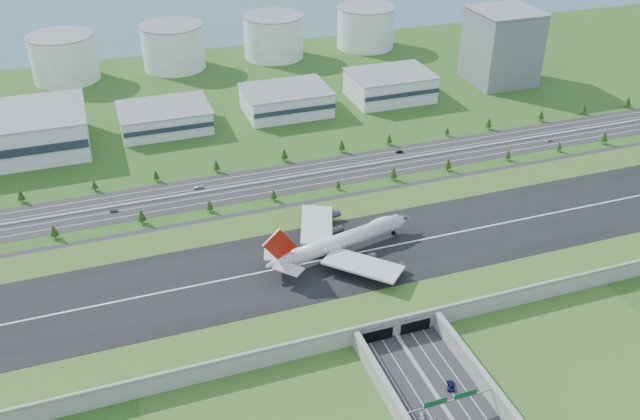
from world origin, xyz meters
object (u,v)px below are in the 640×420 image
object	(u,v)px
car_0	(422,415)
car_4	(114,211)
boeing_747	(342,241)
car_2	(451,385)
car_6	(549,140)
office_tower	(502,47)
car_7	(198,187)
fuel_tank_a	(64,58)
car_5	(399,152)

from	to	relation	value
car_0	car_4	distance (m)	204.54
boeing_747	car_4	distance (m)	131.86
car_2	car_6	xyz separation A→B (m)	(164.73, 170.75, -0.09)
car_0	car_4	world-z (taller)	car_4
office_tower	car_7	xyz separation A→B (m)	(-254.74, -94.55, -26.52)
office_tower	fuel_tank_a	xyz separation A→B (m)	(-320.00, 115.00, -10.00)
fuel_tank_a	car_2	world-z (taller)	fuel_tank_a
office_tower	car_6	world-z (taller)	office_tower
car_2	car_5	world-z (taller)	car_2
office_tower	car_0	world-z (taller)	office_tower
car_2	fuel_tank_a	bearing A→B (deg)	-48.10
car_7	car_6	bearing A→B (deg)	88.26
car_4	car_5	distance (m)	176.11
car_2	car_7	size ratio (longest dim) A/B	0.99
car_4	car_6	distance (m)	274.38
car_4	car_7	size ratio (longest dim) A/B	0.74
fuel_tank_a	car_0	xyz separation A→B (m)	(110.58, -402.59, -16.67)
boeing_747	car_5	bearing A→B (deg)	40.11
car_5	car_7	size ratio (longest dim) A/B	0.74
office_tower	boeing_747	distance (m)	281.12
car_4	car_7	bearing A→B (deg)	-69.17
car_7	car_0	bearing A→B (deg)	14.73
office_tower	fuel_tank_a	bearing A→B (deg)	160.23
boeing_747	car_7	bearing A→B (deg)	104.60
office_tower	boeing_747	size ratio (longest dim) A/B	0.69
car_2	car_6	size ratio (longest dim) A/B	1.12
office_tower	car_4	world-z (taller)	office_tower
car_6	car_4	bearing A→B (deg)	76.75
car_0	car_7	xyz separation A→B (m)	(-45.32, 193.04, 0.15)
car_2	car_4	world-z (taller)	car_2
car_0	car_2	xyz separation A→B (m)	(16.75, 9.40, 0.11)
car_6	car_7	world-z (taller)	car_7
car_5	car_0	bearing A→B (deg)	-14.78
car_2	boeing_747	bearing A→B (deg)	-58.22
car_0	car_6	xyz separation A→B (m)	(181.48, 180.15, 0.02)
boeing_747	car_0	xyz separation A→B (m)	(-4.99, -95.02, -14.18)
office_tower	car_5	distance (m)	158.19
office_tower	car_5	xyz separation A→B (m)	(-126.81, -90.73, -26.65)
fuel_tank_a	car_6	bearing A→B (deg)	-37.29
boeing_747	car_2	xyz separation A→B (m)	(11.76, -85.62, -14.08)
office_tower	boeing_747	bearing A→B (deg)	-136.71
car_6	office_tower	bearing A→B (deg)	-27.39
fuel_tank_a	car_7	distance (m)	220.09
car_5	car_4	bearing A→B (deg)	-77.25
boeing_747	car_0	size ratio (longest dim) A/B	19.17
car_0	car_2	size ratio (longest dim) A/B	0.71
boeing_747	car_0	bearing A→B (deg)	-105.58
fuel_tank_a	car_0	bearing A→B (deg)	-74.64
office_tower	car_7	size ratio (longest dim) A/B	9.29
car_0	car_5	world-z (taller)	car_5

